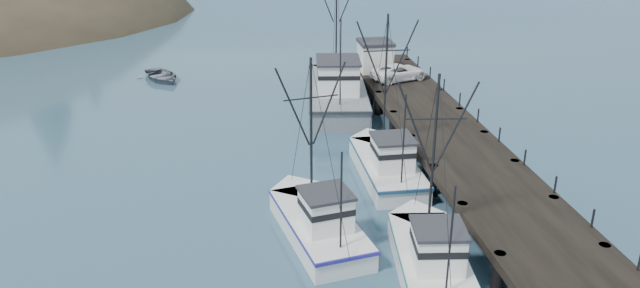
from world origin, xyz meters
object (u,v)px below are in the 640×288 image
(trawler_mid, at_px, (317,222))
(work_vessel, at_px, (337,90))
(pier, at_px, (448,138))
(motorboat, at_px, (162,80))
(trawler_far, at_px, (386,164))
(pickup_truck, at_px, (399,72))
(trawler_near, at_px, (430,257))
(pier_shed, at_px, (375,56))

(trawler_mid, xyz_separation_m, work_vessel, (4.74, 22.18, 0.41))
(pier, distance_m, motorboat, 31.65)
(trawler_far, distance_m, work_vessel, 15.24)
(trawler_mid, relative_size, work_vessel, 0.61)
(pickup_truck, bearing_deg, work_vessel, 69.11)
(trawler_near, bearing_deg, motorboat, 114.27)
(trawler_far, bearing_deg, pickup_truck, 72.37)
(trawler_near, bearing_deg, pier, 68.03)
(pier_shed, distance_m, pickup_truck, 3.67)
(trawler_far, bearing_deg, pier, 21.44)
(trawler_mid, bearing_deg, trawler_near, -40.19)
(motorboat, bearing_deg, pier, -73.60)
(trawler_near, distance_m, trawler_far, 11.23)
(trawler_near, relative_size, pier_shed, 3.20)
(pier, bearing_deg, trawler_near, -111.97)
(pier_shed, relative_size, motorboat, 0.58)
(trawler_near, height_order, trawler_mid, trawler_near)
(trawler_far, relative_size, motorboat, 1.96)
(trawler_far, bearing_deg, work_vessel, 92.93)
(pickup_truck, bearing_deg, trawler_far, 143.45)
(pickup_truck, bearing_deg, trawler_near, 149.73)
(trawler_far, distance_m, pickup_truck, 15.88)
(work_vessel, bearing_deg, pickup_truck, -1.96)
(work_vessel, bearing_deg, trawler_far, -87.07)
(trawler_near, height_order, motorboat, trawler_near)
(work_vessel, xyz_separation_m, pier_shed, (4.09, 3.10, 2.19))
(trawler_far, bearing_deg, trawler_near, -92.49)
(trawler_mid, bearing_deg, work_vessel, 77.93)
(pier_shed, bearing_deg, motorboat, 161.75)
(trawler_far, relative_size, pier_shed, 3.39)
(work_vessel, bearing_deg, pier, -67.30)
(trawler_mid, xyz_separation_m, trawler_far, (5.52, 6.97, 0.00))
(trawler_mid, distance_m, pier_shed, 26.91)
(work_vessel, xyz_separation_m, pickup_truck, (5.55, -0.19, 1.48))
(trawler_near, relative_size, pickup_truck, 2.00)
(pier, bearing_deg, motorboat, 133.12)
(trawler_mid, height_order, work_vessel, work_vessel)
(trawler_near, xyz_separation_m, pier_shed, (3.80, 29.54, 2.60))
(trawler_mid, bearing_deg, motorboat, 109.46)
(trawler_far, height_order, motorboat, trawler_far)
(pickup_truck, bearing_deg, motorboat, 46.37)
(trawler_far, distance_m, motorboat, 30.09)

